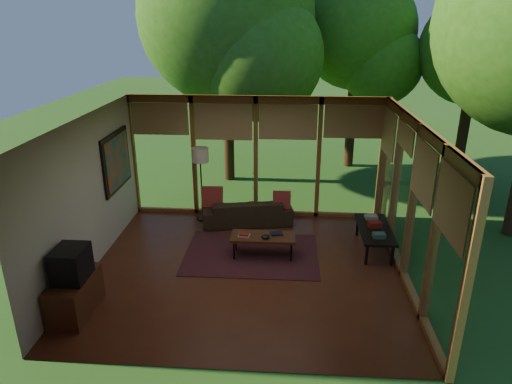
# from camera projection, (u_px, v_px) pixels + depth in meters

# --- Properties ---
(floor) EXTENTS (5.50, 5.50, 0.00)m
(floor) POSITION_uv_depth(u_px,v_px,m) (246.00, 270.00, 8.18)
(floor) COLOR brown
(floor) RESTS_ON ground
(ceiling) EXTENTS (5.50, 5.50, 0.00)m
(ceiling) POSITION_uv_depth(u_px,v_px,m) (245.00, 121.00, 7.21)
(ceiling) COLOR white
(ceiling) RESTS_ON ground
(wall_left) EXTENTS (0.04, 5.00, 2.70)m
(wall_left) POSITION_uv_depth(u_px,v_px,m) (87.00, 196.00, 7.87)
(wall_left) COLOR beige
(wall_left) RESTS_ON ground
(wall_front) EXTENTS (5.50, 0.04, 2.70)m
(wall_front) POSITION_uv_depth(u_px,v_px,m) (227.00, 279.00, 5.37)
(wall_front) COLOR beige
(wall_front) RESTS_ON ground
(window_wall_back) EXTENTS (5.50, 0.12, 2.70)m
(window_wall_back) POSITION_uv_depth(u_px,v_px,m) (256.00, 158.00, 10.02)
(window_wall_back) COLOR #985F2F
(window_wall_back) RESTS_ON ground
(window_wall_right) EXTENTS (0.12, 5.00, 2.70)m
(window_wall_right) POSITION_uv_depth(u_px,v_px,m) (411.00, 204.00, 7.52)
(window_wall_right) COLOR #985F2F
(window_wall_right) RESTS_ON ground
(exterior_lawn) EXTENTS (40.00, 40.00, 0.00)m
(exterior_lawn) POSITION_uv_depth(u_px,v_px,m) (507.00, 154.00, 15.13)
(exterior_lawn) COLOR #295921
(exterior_lawn) RESTS_ON ground
(tree_nw) EXTENTS (4.41, 4.41, 6.46)m
(tree_nw) POSITION_uv_depth(u_px,v_px,m) (226.00, 17.00, 11.35)
(tree_nw) COLOR #372314
(tree_nw) RESTS_ON ground
(tree_ne) EXTENTS (3.22, 3.22, 5.49)m
(tree_ne) POSITION_uv_depth(u_px,v_px,m) (357.00, 32.00, 12.69)
(tree_ne) COLOR #372314
(tree_ne) RESTS_ON ground
(tree_far) EXTENTS (2.85, 2.85, 4.92)m
(tree_far) POSITION_uv_depth(u_px,v_px,m) (477.00, 50.00, 11.57)
(tree_far) COLOR #372314
(tree_far) RESTS_ON ground
(rug) EXTENTS (2.52, 1.78, 0.01)m
(rug) POSITION_uv_depth(u_px,v_px,m) (251.00, 254.00, 8.71)
(rug) COLOR maroon
(rug) RESTS_ON floor
(sofa) EXTENTS (2.03, 1.09, 0.56)m
(sofa) POSITION_uv_depth(u_px,v_px,m) (247.00, 211.00, 9.95)
(sofa) COLOR #332719
(sofa) RESTS_ON floor
(pillow_left) EXTENTS (0.44, 0.24, 0.47)m
(pillow_left) POSITION_uv_depth(u_px,v_px,m) (212.00, 197.00, 9.84)
(pillow_left) COLOR maroon
(pillow_left) RESTS_ON sofa
(pillow_right) EXTENTS (0.38, 0.20, 0.40)m
(pillow_right) POSITION_uv_depth(u_px,v_px,m) (282.00, 200.00, 9.75)
(pillow_right) COLOR maroon
(pillow_right) RESTS_ON sofa
(ct_book_lower) EXTENTS (0.23, 0.18, 0.03)m
(ct_book_lower) POSITION_uv_depth(u_px,v_px,m) (244.00, 236.00, 8.47)
(ct_book_lower) COLOR #AEA59E
(ct_book_lower) RESTS_ON coffee_table
(ct_book_upper) EXTENTS (0.18, 0.15, 0.03)m
(ct_book_upper) POSITION_uv_depth(u_px,v_px,m) (244.00, 234.00, 8.46)
(ct_book_upper) COLOR maroon
(ct_book_upper) RESTS_ON coffee_table
(ct_book_side) EXTENTS (0.25, 0.21, 0.03)m
(ct_book_side) POSITION_uv_depth(u_px,v_px,m) (277.00, 233.00, 8.55)
(ct_book_side) COLOR black
(ct_book_side) RESTS_ON coffee_table
(ct_bowl) EXTENTS (0.16, 0.16, 0.07)m
(ct_bowl) POSITION_uv_depth(u_px,v_px,m) (265.00, 236.00, 8.39)
(ct_bowl) COLOR black
(ct_bowl) RESTS_ON coffee_table
(media_cabinet) EXTENTS (0.50, 1.00, 0.60)m
(media_cabinet) POSITION_uv_depth(u_px,v_px,m) (75.00, 296.00, 6.88)
(media_cabinet) COLOR #5B2D18
(media_cabinet) RESTS_ON floor
(television) EXTENTS (0.45, 0.55, 0.50)m
(television) POSITION_uv_depth(u_px,v_px,m) (71.00, 264.00, 6.68)
(television) COLOR black
(television) RESTS_ON media_cabinet
(console_book_a) EXTENTS (0.23, 0.18, 0.08)m
(console_book_a) POSITION_uv_depth(u_px,v_px,m) (379.00, 235.00, 8.35)
(console_book_a) COLOR #38635C
(console_book_a) RESTS_ON side_console
(console_book_b) EXTENTS (0.26, 0.20, 0.11)m
(console_book_b) POSITION_uv_depth(u_px,v_px,m) (375.00, 224.00, 8.76)
(console_book_b) COLOR maroon
(console_book_b) RESTS_ON side_console
(console_book_c) EXTENTS (0.26, 0.20, 0.07)m
(console_book_c) POSITION_uv_depth(u_px,v_px,m) (371.00, 217.00, 9.15)
(console_book_c) COLOR #AEA59E
(console_book_c) RESTS_ON side_console
(floor_lamp) EXTENTS (0.36, 0.36, 1.65)m
(floor_lamp) POSITION_uv_depth(u_px,v_px,m) (200.00, 159.00, 9.72)
(floor_lamp) COLOR black
(floor_lamp) RESTS_ON floor
(coffee_table) EXTENTS (1.20, 0.50, 0.43)m
(coffee_table) POSITION_uv_depth(u_px,v_px,m) (263.00, 237.00, 8.51)
(coffee_table) COLOR #5B2D18
(coffee_table) RESTS_ON floor
(side_console) EXTENTS (0.60, 1.40, 0.46)m
(side_console) POSITION_uv_depth(u_px,v_px,m) (375.00, 230.00, 8.75)
(side_console) COLOR black
(side_console) RESTS_ON floor
(wall_painting) EXTENTS (0.06, 1.35, 1.15)m
(wall_painting) POSITION_uv_depth(u_px,v_px,m) (117.00, 161.00, 9.10)
(wall_painting) COLOR black
(wall_painting) RESTS_ON wall_left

